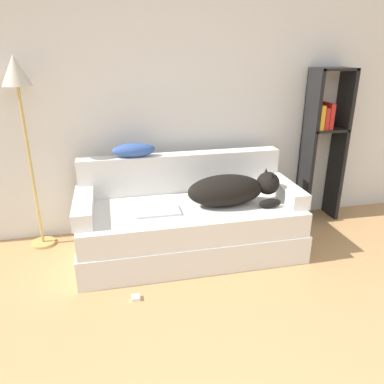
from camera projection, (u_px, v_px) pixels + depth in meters
wall_back at (165, 88)px, 3.36m from camera, size 6.86×0.06×2.70m
couch at (190, 229)px, 3.24m from camera, size 1.87×0.84×0.45m
couch_backrest at (181, 172)px, 3.41m from camera, size 1.83×0.15×0.35m
couch_arm_left at (84, 207)px, 2.95m from camera, size 0.15×0.65×0.13m
couch_arm_right at (285, 190)px, 3.30m from camera, size 0.15×0.65×0.13m
dog at (232, 190)px, 3.11m from camera, size 0.79×0.32×0.28m
laptop at (158, 212)px, 3.00m from camera, size 0.36×0.20×0.02m
throw_pillow at (134, 150)px, 3.23m from camera, size 0.37×0.14×0.12m
bookshelf at (324, 137)px, 3.69m from camera, size 0.38×0.26×1.51m
floor_lamp at (19, 92)px, 2.95m from camera, size 0.23×0.23×1.64m
power_adapter at (136, 298)px, 2.68m from camera, size 0.06×0.06×0.03m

